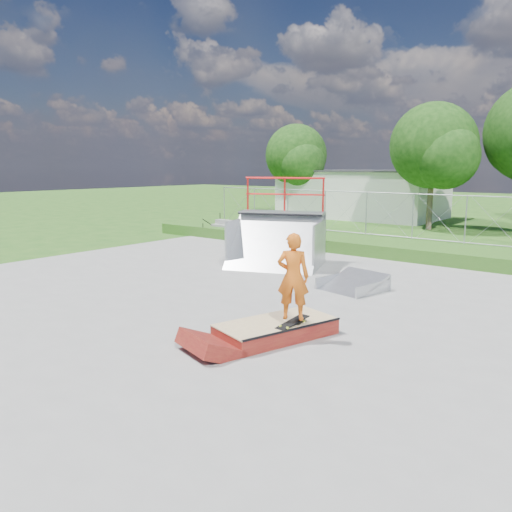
{
  "coord_description": "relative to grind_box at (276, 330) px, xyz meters",
  "views": [
    {
      "loc": [
        7.37,
        -8.66,
        3.33
      ],
      "look_at": [
        -0.38,
        1.06,
        1.1
      ],
      "focal_mm": 35.0,
      "sensor_mm": 36.0,
      "label": 1
    }
  ],
  "objects": [
    {
      "name": "tree_left_near",
      "position": [
        -3.59,
        18.92,
        4.06
      ],
      "size": [
        4.76,
        4.48,
        6.65
      ],
      "color": "brown",
      "rests_on": "ground"
    },
    {
      "name": "grass_berm",
      "position": [
        -1.84,
        10.59,
        0.08
      ],
      "size": [
        24.0,
        3.0,
        0.5
      ],
      "primitive_type": "cube",
      "color": "#265819",
      "rests_on": "ground"
    },
    {
      "name": "concrete_pad",
      "position": [
        -1.84,
        1.09,
        -0.15
      ],
      "size": [
        20.0,
        16.0,
        0.04
      ],
      "primitive_type": "cube",
      "color": "gray",
      "rests_on": "ground"
    },
    {
      "name": "skater",
      "position": [
        0.37,
        0.02,
        1.05
      ],
      "size": [
        0.72,
        0.63,
        1.66
      ],
      "primitive_type": "imported",
      "rotation": [
        0.0,
        0.0,
        3.62
      ],
      "color": "#DC5E15",
      "rests_on": "grind_box"
    },
    {
      "name": "flat_bank_ramp",
      "position": [
        -0.64,
        4.37,
        0.04
      ],
      "size": [
        1.69,
        1.77,
        0.44
      ],
      "primitive_type": null,
      "rotation": [
        0.0,
        0.0,
        -0.19
      ],
      "color": "#A3A6AB",
      "rests_on": "concrete_pad"
    },
    {
      "name": "tree_left_far",
      "position": [
        -13.61,
        20.93,
        3.76
      ],
      "size": [
        4.42,
        4.16,
        6.18
      ],
      "color": "brown",
      "rests_on": "ground"
    },
    {
      "name": "grind_box",
      "position": [
        0.0,
        0.0,
        0.0
      ],
      "size": [
        1.76,
        2.56,
        0.35
      ],
      "rotation": [
        0.0,
        0.0,
        -0.29
      ],
      "color": "maroon",
      "rests_on": "concrete_pad"
    },
    {
      "name": "skateboard",
      "position": [
        0.37,
        0.02,
        0.22
      ],
      "size": [
        0.29,
        0.81,
        0.13
      ],
      "primitive_type": "cube",
      "rotation": [
        0.14,
        0.0,
        -0.08
      ],
      "color": "black",
      "rests_on": "grind_box"
    },
    {
      "name": "quarter_pipe",
      "position": [
        -4.25,
        5.75,
        1.31
      ],
      "size": [
        3.67,
        3.41,
        2.96
      ],
      "primitive_type": null,
      "rotation": [
        0.0,
        0.0,
        0.37
      ],
      "color": "#A3A6AB",
      "rests_on": "concrete_pad"
    },
    {
      "name": "chain_link_fence",
      "position": [
        -1.84,
        11.59,
        1.23
      ],
      "size": [
        20.0,
        0.06,
        1.8
      ],
      "primitive_type": null,
      "color": "#94979C",
      "rests_on": "grass_berm"
    },
    {
      "name": "concrete_stairs",
      "position": [
        -10.34,
        9.79,
        0.23
      ],
      "size": [
        1.5,
        1.6,
        0.8
      ],
      "primitive_type": null,
      "color": "gray",
      "rests_on": "ground"
    },
    {
      "name": "ground",
      "position": [
        -1.84,
        1.09,
        -0.17
      ],
      "size": [
        120.0,
        120.0,
        0.0
      ],
      "primitive_type": "plane",
      "color": "#265819",
      "rests_on": "ground"
    },
    {
      "name": "utility_building_flat",
      "position": [
        -9.84,
        23.09,
        1.33
      ],
      "size": [
        10.0,
        6.0,
        3.0
      ],
      "primitive_type": "cube",
      "color": "silver",
      "rests_on": "ground"
    }
  ]
}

